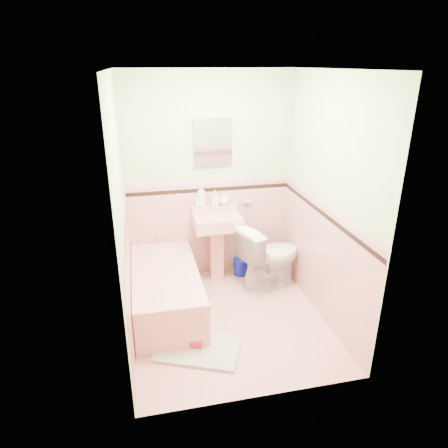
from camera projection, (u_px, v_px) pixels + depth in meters
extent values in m
plane|color=pink|center=(229.00, 319.00, 4.29)|extent=(2.20, 2.20, 0.00)
plane|color=white|center=(230.00, 69.00, 3.35)|extent=(2.20, 2.20, 0.00)
plane|color=#F7EDC9|center=(209.00, 179.00, 4.82)|extent=(2.50, 0.00, 2.50)
plane|color=#F7EDC9|center=(265.00, 261.00, 2.83)|extent=(2.50, 0.00, 2.50)
plane|color=#F7EDC9|center=(122.00, 217.00, 3.62)|extent=(0.00, 2.50, 2.50)
plane|color=#F7EDC9|center=(326.00, 202.00, 4.02)|extent=(0.00, 2.50, 2.50)
plane|color=#E9A29C|center=(210.00, 229.00, 5.05)|extent=(2.00, 0.00, 2.00)
plane|color=#E9A29C|center=(261.00, 336.00, 3.08)|extent=(2.00, 0.00, 2.00)
plane|color=#E9A29C|center=(130.00, 280.00, 3.87)|extent=(0.00, 2.20, 2.20)
plane|color=#E9A29C|center=(320.00, 260.00, 4.26)|extent=(0.00, 2.20, 2.20)
plane|color=black|center=(209.00, 190.00, 4.85)|extent=(2.00, 0.00, 2.00)
plane|color=black|center=(264.00, 276.00, 2.89)|extent=(2.00, 0.00, 2.00)
plane|color=black|center=(125.00, 230.00, 3.67)|extent=(0.00, 2.20, 2.20)
plane|color=black|center=(324.00, 214.00, 4.07)|extent=(0.00, 2.20, 2.20)
plane|color=#E6A1A0|center=(209.00, 182.00, 4.81)|extent=(2.00, 0.00, 2.00)
plane|color=#E6A1A0|center=(264.00, 263.00, 2.85)|extent=(2.00, 0.00, 2.00)
plane|color=#E6A1A0|center=(124.00, 220.00, 3.64)|extent=(0.00, 2.20, 2.20)
plane|color=#E6A1A0|center=(325.00, 205.00, 4.03)|extent=(0.00, 2.20, 2.20)
cube|color=pink|center=(166.00, 292.00, 4.38)|extent=(0.70, 1.50, 0.45)
cylinder|color=silver|center=(159.00, 232.00, 4.88)|extent=(0.04, 0.12, 0.04)
cylinder|color=silver|center=(215.00, 205.00, 4.85)|extent=(0.02, 0.02, 0.10)
cube|color=white|center=(213.00, 142.00, 4.63)|extent=(0.44, 0.04, 0.55)
cube|color=pink|center=(247.00, 201.00, 4.99)|extent=(0.11, 0.06, 0.04)
imported|color=#B2B2B2|center=(201.00, 196.00, 4.81)|extent=(0.13, 0.13, 0.27)
imported|color=#B2B2B2|center=(215.00, 198.00, 4.86)|extent=(0.09, 0.10, 0.19)
imported|color=#B2B2B2|center=(224.00, 198.00, 4.89)|extent=(0.17, 0.17, 0.17)
cylinder|color=white|center=(197.00, 202.00, 4.83)|extent=(0.04, 0.04, 0.12)
imported|color=white|center=(270.00, 256.00, 4.79)|extent=(0.89, 0.68, 0.80)
cube|color=#9BA88C|center=(198.00, 348.00, 3.83)|extent=(0.92, 0.78, 0.03)
cube|color=#BF1E59|center=(194.00, 343.00, 3.82)|extent=(0.18, 0.12, 0.06)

